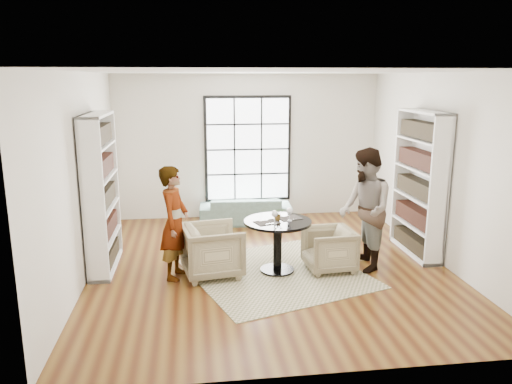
{
  "coord_description": "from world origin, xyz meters",
  "views": [
    {
      "loc": [
        -1.17,
        -7.37,
        2.92
      ],
      "look_at": [
        -0.16,
        0.4,
        1.12
      ],
      "focal_mm": 35.0,
      "sensor_mm": 36.0,
      "label": 1
    }
  ],
  "objects": [
    {
      "name": "room_shell",
      "position": [
        0.0,
        0.54,
        1.26
      ],
      "size": [
        6.0,
        6.01,
        6.0
      ],
      "color": "silver",
      "rests_on": "ground"
    },
    {
      "name": "sofa",
      "position": [
        -0.11,
        2.45,
        0.27
      ],
      "size": [
        1.88,
        0.82,
        0.54
      ],
      "primitive_type": "imported",
      "rotation": [
        0.0,
        0.0,
        3.09
      ],
      "color": "gray",
      "rests_on": "ground"
    },
    {
      "name": "pedestal_table",
      "position": [
        0.09,
        -0.24,
        0.59
      ],
      "size": [
        1.02,
        1.02,
        0.81
      ],
      "rotation": [
        0.0,
        0.0,
        0.33
      ],
      "color": "black",
      "rests_on": "ground"
    },
    {
      "name": "ground",
      "position": [
        0.0,
        0.0,
        0.0
      ],
      "size": [
        6.0,
        6.0,
        0.0
      ],
      "primitive_type": "plane",
      "color": "brown"
    },
    {
      "name": "placemat_left",
      "position": [
        -0.09,
        -0.34,
        0.82
      ],
      "size": [
        0.41,
        0.36,
        0.01
      ],
      "primitive_type": "cube",
      "rotation": [
        0.0,
        0.0,
        0.33
      ],
      "color": "black",
      "rests_on": "pedestal_table"
    },
    {
      "name": "armchair_left",
      "position": [
        -0.9,
        -0.26,
        0.39
      ],
      "size": [
        0.99,
        0.97,
        0.78
      ],
      "primitive_type": "imported",
      "rotation": [
        0.0,
        0.0,
        1.74
      ],
      "color": "tan",
      "rests_on": "ground"
    },
    {
      "name": "rug",
      "position": [
        0.06,
        -0.33,
        0.01
      ],
      "size": [
        3.05,
        3.05,
        0.01
      ],
      "primitive_type": "cube",
      "rotation": [
        0.0,
        0.0,
        0.33
      ],
      "color": "#BDAD8E",
      "rests_on": "ground"
    },
    {
      "name": "person_left",
      "position": [
        -1.45,
        -0.26,
        0.84
      ],
      "size": [
        0.56,
        0.7,
        1.69
      ],
      "primitive_type": "imported",
      "rotation": [
        0.0,
        0.0,
        1.29
      ],
      "color": "gray",
      "rests_on": "ground"
    },
    {
      "name": "flower_centerpiece",
      "position": [
        0.09,
        -0.21,
        0.91
      ],
      "size": [
        0.19,
        0.17,
        0.19
      ],
      "primitive_type": "imported",
      "rotation": [
        0.0,
        0.0,
        0.14
      ],
      "color": "gray",
      "rests_on": "pedestal_table"
    },
    {
      "name": "wine_glass_right",
      "position": [
        0.26,
        -0.29,
        0.96
      ],
      "size": [
        0.09,
        0.09,
        0.21
      ],
      "color": "silver",
      "rests_on": "pedestal_table"
    },
    {
      "name": "wine_glass_left",
      "position": [
        0.01,
        -0.41,
        0.96
      ],
      "size": [
        0.09,
        0.09,
        0.21
      ],
      "color": "silver",
      "rests_on": "pedestal_table"
    },
    {
      "name": "cutlery_right",
      "position": [
        0.29,
        -0.15,
        0.83
      ],
      "size": [
        0.2,
        0.25,
        0.01
      ],
      "primitive_type": null,
      "rotation": [
        0.0,
        0.0,
        0.33
      ],
      "color": "silver",
      "rests_on": "placemat_right"
    },
    {
      "name": "person_right",
      "position": [
        1.43,
        -0.28,
        0.95
      ],
      "size": [
        0.73,
        0.93,
        1.89
      ],
      "primitive_type": "imported",
      "rotation": [
        0.0,
        0.0,
        -1.59
      ],
      "color": "gray",
      "rests_on": "ground"
    },
    {
      "name": "cutlery_left",
      "position": [
        -0.09,
        -0.34,
        0.83
      ],
      "size": [
        0.2,
        0.25,
        0.01
      ],
      "primitive_type": null,
      "rotation": [
        0.0,
        0.0,
        0.33
      ],
      "color": "silver",
      "rests_on": "placemat_left"
    },
    {
      "name": "placemat_right",
      "position": [
        0.29,
        -0.15,
        0.82
      ],
      "size": [
        0.41,
        0.36,
        0.01
      ],
      "primitive_type": "cube",
      "rotation": [
        0.0,
        0.0,
        0.33
      ],
      "color": "black",
      "rests_on": "pedestal_table"
    },
    {
      "name": "armchair_right",
      "position": [
        0.88,
        -0.28,
        0.33
      ],
      "size": [
        0.78,
        0.76,
        0.67
      ],
      "primitive_type": "imported",
      "rotation": [
        0.0,
        0.0,
        -1.5
      ],
      "color": "tan",
      "rests_on": "ground"
    }
  ]
}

